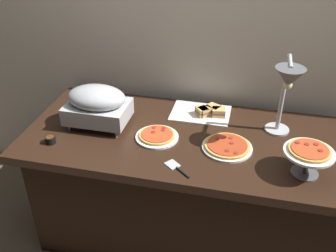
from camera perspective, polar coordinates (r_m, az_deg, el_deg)
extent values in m
plane|color=brown|center=(2.67, 2.90, -15.27)|extent=(8.00, 8.00, 0.00)
cube|color=beige|center=(2.44, 5.95, 13.57)|extent=(4.40, 0.04, 2.40)
cube|color=black|center=(2.19, 3.41, -2.09)|extent=(1.90, 0.84, 0.05)
cube|color=black|center=(2.43, 3.12, -9.56)|extent=(1.75, 0.74, 0.71)
cylinder|color=#B7BABF|center=(2.29, -14.46, -0.24)|extent=(0.01, 0.01, 0.04)
cylinder|color=#B7BABF|center=(2.18, -7.71, -1.16)|extent=(0.01, 0.01, 0.04)
cylinder|color=#B7BABF|center=(2.44, -12.44, 2.19)|extent=(0.01, 0.01, 0.04)
cylinder|color=#B7BABF|center=(2.34, -6.05, 1.43)|extent=(0.01, 0.01, 0.04)
cube|color=#B7BABF|center=(2.27, -10.37, 2.12)|extent=(0.36, 0.25, 0.10)
ellipsoid|color=#B7BABF|center=(2.23, -10.60, 4.17)|extent=(0.34, 0.24, 0.13)
cylinder|color=#B7BABF|center=(2.32, 15.82, -0.47)|extent=(0.14, 0.14, 0.01)
cylinder|color=#B7BABF|center=(2.21, 16.68, 4.58)|extent=(0.02, 0.02, 0.45)
cylinder|color=#B7BABF|center=(2.04, 17.69, 9.11)|extent=(0.02, 0.17, 0.02)
cone|color=#595B60|center=(1.98, 17.54, 6.86)|extent=(0.15, 0.15, 0.10)
sphere|color=#F9EAB2|center=(2.00, 17.35, 5.83)|extent=(0.04, 0.04, 0.04)
cylinder|color=white|center=(2.10, 8.75, -3.17)|extent=(0.27, 0.27, 0.01)
cylinder|color=gold|center=(2.09, 8.78, -2.90)|extent=(0.24, 0.24, 0.01)
cylinder|color=#AD3D1E|center=(2.09, 8.79, -2.72)|extent=(0.22, 0.22, 0.00)
cylinder|color=maroon|center=(2.12, 7.35, -1.87)|extent=(0.02, 0.02, 0.00)
cylinder|color=maroon|center=(2.04, 8.77, -3.62)|extent=(0.02, 0.02, 0.00)
cylinder|color=maroon|center=(2.14, 9.30, -1.75)|extent=(0.02, 0.02, 0.00)
cylinder|color=maroon|center=(2.10, 9.41, -2.50)|extent=(0.02, 0.02, 0.00)
cylinder|color=maroon|center=(2.03, 10.06, -3.95)|extent=(0.02, 0.02, 0.00)
cylinder|color=white|center=(2.16, -1.63, -1.64)|extent=(0.24, 0.24, 0.01)
cylinder|color=gold|center=(2.15, -1.64, -1.37)|extent=(0.20, 0.20, 0.01)
cylinder|color=#B74723|center=(2.15, -1.64, -1.19)|extent=(0.18, 0.18, 0.00)
cylinder|color=maroon|center=(2.20, -0.63, -0.26)|extent=(0.02, 0.02, 0.00)
cylinder|color=maroon|center=(2.21, -2.07, -0.15)|extent=(0.02, 0.02, 0.00)
cylinder|color=maroon|center=(2.16, -2.21, -0.89)|extent=(0.02, 0.02, 0.00)
cylinder|color=maroon|center=(2.18, -0.74, -0.60)|extent=(0.02, 0.02, 0.00)
cylinder|color=#595B60|center=(1.99, 19.86, -5.27)|extent=(0.02, 0.02, 0.12)
cylinder|color=#595B60|center=(2.02, 19.56, -6.57)|extent=(0.13, 0.13, 0.01)
cylinder|color=white|center=(1.95, 20.21, -3.69)|extent=(0.24, 0.24, 0.01)
cylinder|color=gold|center=(1.94, 20.27, -3.41)|extent=(0.20, 0.20, 0.01)
cylinder|color=#B74723|center=(1.94, 20.32, -3.21)|extent=(0.18, 0.18, 0.00)
cylinder|color=maroon|center=(1.94, 21.68, -3.41)|extent=(0.02, 0.02, 0.00)
cylinder|color=maroon|center=(1.98, 21.11, -2.55)|extent=(0.02, 0.02, 0.00)
cylinder|color=maroon|center=(1.96, 19.90, -2.56)|extent=(0.02, 0.02, 0.00)
cylinder|color=maroon|center=(1.96, 18.66, -2.34)|extent=(0.02, 0.02, 0.00)
cube|color=white|center=(2.40, 4.85, 1.91)|extent=(0.36, 0.26, 0.01)
cube|color=tan|center=(2.37, 7.50, 1.70)|extent=(0.09, 0.08, 0.02)
cube|color=brown|center=(2.36, 7.53, 2.04)|extent=(0.09, 0.08, 0.01)
cube|color=tan|center=(2.35, 7.55, 2.38)|extent=(0.09, 0.08, 0.02)
cube|color=tan|center=(2.40, 6.72, 2.16)|extent=(0.10, 0.10, 0.02)
cube|color=brown|center=(2.39, 6.74, 2.50)|extent=(0.10, 0.10, 0.01)
cube|color=tan|center=(2.38, 6.77, 2.83)|extent=(0.10, 0.10, 0.02)
cube|color=tan|center=(2.37, 5.48, 1.87)|extent=(0.10, 0.10, 0.02)
cube|color=brown|center=(2.36, 5.50, 2.20)|extent=(0.10, 0.10, 0.01)
cube|color=tan|center=(2.35, 5.52, 2.54)|extent=(0.10, 0.10, 0.02)
cube|color=tan|center=(2.37, 5.04, 1.85)|extent=(0.09, 0.10, 0.02)
cube|color=brown|center=(2.36, 5.06, 2.19)|extent=(0.09, 0.10, 0.01)
cube|color=tan|center=(2.35, 5.07, 2.53)|extent=(0.09, 0.10, 0.02)
cylinder|color=black|center=(2.21, -17.04, -1.97)|extent=(0.06, 0.06, 0.04)
cylinder|color=#562D14|center=(2.20, -17.11, -1.59)|extent=(0.05, 0.05, 0.01)
cylinder|color=black|center=(2.58, -9.81, 4.13)|extent=(0.06, 0.06, 0.04)
cylinder|color=#562D14|center=(2.57, -9.84, 4.45)|extent=(0.05, 0.05, 0.01)
cube|color=#B7BABF|center=(1.96, 0.65, -5.73)|extent=(0.09, 0.09, 0.00)
cylinder|color=black|center=(1.91, 2.22, -6.92)|extent=(0.08, 0.07, 0.01)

